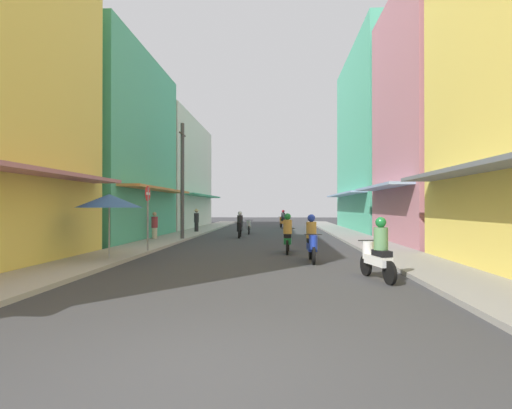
# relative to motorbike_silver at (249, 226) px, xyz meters

# --- Properties ---
(ground_plane) EXTENTS (96.55, 96.55, 0.00)m
(ground_plane) POSITION_rel_motorbike_silver_xyz_m (1.24, -4.92, -0.50)
(ground_plane) COLOR #38383A
(sidewalk_left) EXTENTS (2.12, 51.89, 0.12)m
(sidewalk_left) POSITION_rel_motorbike_silver_xyz_m (-3.99, -4.92, -0.44)
(sidewalk_left) COLOR #ADA89E
(sidewalk_left) RESTS_ON ground
(sidewalk_right) EXTENTS (2.12, 51.89, 0.12)m
(sidewalk_right) POSITION_rel_motorbike_silver_xyz_m (6.47, -4.92, -0.44)
(sidewalk_right) COLOR gray
(sidewalk_right) RESTS_ON ground
(building_left_mid) EXTENTS (7.05, 10.63, 10.29)m
(building_left_mid) POSITION_rel_motorbike_silver_xyz_m (-8.04, -5.25, 4.64)
(building_left_mid) COLOR #4CB28C
(building_left_mid) RESTS_ON ground
(building_left_far) EXTENTS (7.05, 13.78, 9.31)m
(building_left_far) POSITION_rel_motorbike_silver_xyz_m (-8.04, 7.30, 4.15)
(building_left_far) COLOR silver
(building_left_far) RESTS_ON ground
(building_right_mid) EXTENTS (7.05, 8.01, 12.21)m
(building_right_mid) POSITION_rel_motorbike_silver_xyz_m (10.53, -7.20, 5.60)
(building_right_mid) COLOR #B7727F
(building_right_mid) RESTS_ON ground
(building_right_far) EXTENTS (7.05, 13.93, 13.87)m
(building_right_far) POSITION_rel_motorbike_silver_xyz_m (10.53, 4.31, 6.43)
(building_right_far) COLOR #4CB28C
(building_right_far) RESTS_ON ground
(motorbike_silver) EXTENTS (0.55, 1.81, 0.96)m
(motorbike_silver) POSITION_rel_motorbike_silver_xyz_m (0.00, 0.00, 0.00)
(motorbike_silver) COLOR black
(motorbike_silver) RESTS_ON ground
(motorbike_green) EXTENTS (0.55, 1.81, 1.58)m
(motorbike_green) POSITION_rel_motorbike_silver_xyz_m (2.42, -11.22, 0.20)
(motorbike_green) COLOR black
(motorbike_green) RESTS_ON ground
(motorbike_blue) EXTENTS (0.55, 1.81, 1.58)m
(motorbike_blue) POSITION_rel_motorbike_silver_xyz_m (3.17, -13.72, 0.20)
(motorbike_blue) COLOR black
(motorbike_blue) RESTS_ON ground
(motorbike_black) EXTENTS (0.55, 1.81, 1.58)m
(motorbike_black) POSITION_rel_motorbike_silver_xyz_m (-0.29, -3.33, 0.20)
(motorbike_black) COLOR black
(motorbike_black) RESTS_ON ground
(motorbike_orange) EXTENTS (0.66, 1.78, 1.58)m
(motorbike_orange) POSITION_rel_motorbike_silver_xyz_m (2.34, 7.93, 0.20)
(motorbike_orange) COLOR black
(motorbike_orange) RESTS_ON ground
(motorbike_white) EXTENTS (0.65, 1.78, 1.58)m
(motorbike_white) POSITION_rel_motorbike_silver_xyz_m (4.54, -16.99, 0.20)
(motorbike_white) COLOR black
(motorbike_white) RESTS_ON ground
(pedestrian_crossing) EXTENTS (0.34, 0.34, 1.56)m
(pedestrian_crossing) POSITION_rel_motorbike_silver_xyz_m (-4.62, -5.97, 0.27)
(pedestrian_crossing) COLOR beige
(pedestrian_crossing) RESTS_ON ground
(pedestrian_midway) EXTENTS (0.44, 0.44, 1.72)m
(pedestrian_midway) POSITION_rel_motorbike_silver_xyz_m (-3.70, 0.44, 0.46)
(pedestrian_midway) COLOR #262628
(pedestrian_midway) RESTS_ON ground
(vendor_umbrella) EXTENTS (2.14, 2.14, 2.25)m
(vendor_umbrella) POSITION_rel_motorbike_silver_xyz_m (-3.55, -14.14, 1.52)
(vendor_umbrella) COLOR #99999E
(vendor_umbrella) RESTS_ON ground
(utility_pole) EXTENTS (0.20, 1.20, 6.38)m
(utility_pole) POSITION_rel_motorbike_silver_xyz_m (-3.18, -5.70, 2.76)
(utility_pole) COLOR #4C4C4F
(utility_pole) RESTS_ON ground
(street_sign_no_entry) EXTENTS (0.07, 0.60, 2.65)m
(street_sign_no_entry) POSITION_rel_motorbike_silver_xyz_m (-3.08, -11.67, 1.21)
(street_sign_no_entry) COLOR gray
(street_sign_no_entry) RESTS_ON ground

